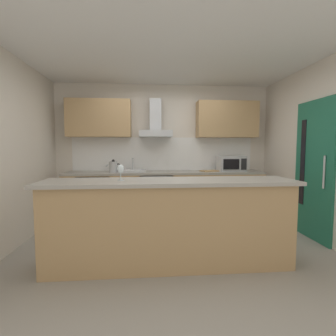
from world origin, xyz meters
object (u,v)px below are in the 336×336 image
(range_hood, at_px, (155,125))
(chopping_board, at_px, (210,171))
(microwave, at_px, (231,164))
(kettle, at_px, (113,167))
(refrigerator, at_px, (96,198))
(wine_glass, at_px, (121,169))
(sink, at_px, (132,170))
(oven, at_px, (156,195))

(range_hood, height_order, chopping_board, range_hood)
(range_hood, relative_size, chopping_board, 2.12)
(microwave, xyz_separation_m, chopping_board, (-0.41, 0.00, -0.14))
(kettle, distance_m, range_hood, 1.12)
(range_hood, bearing_deg, kettle, -168.30)
(refrigerator, distance_m, chopping_board, 2.21)
(microwave, distance_m, kettle, 2.24)
(microwave, height_order, chopping_board, microwave)
(kettle, relative_size, chopping_board, 0.85)
(microwave, bearing_deg, wine_glass, -134.44)
(microwave, xyz_separation_m, wine_glass, (-1.92, -1.96, 0.07))
(chopping_board, bearing_deg, kettle, -179.69)
(kettle, height_order, chopping_board, kettle)
(sink, xyz_separation_m, chopping_board, (1.48, -0.03, -0.02))
(refrigerator, height_order, kettle, kettle)
(oven, relative_size, sink, 1.60)
(oven, bearing_deg, kettle, -177.55)
(kettle, relative_size, range_hood, 0.40)
(wine_glass, height_order, chopping_board, wine_glass)
(oven, bearing_deg, wine_glass, -103.22)
(kettle, bearing_deg, oven, 2.45)
(kettle, relative_size, wine_glass, 1.62)
(refrigerator, bearing_deg, range_hood, 6.74)
(kettle, bearing_deg, wine_glass, -80.62)
(refrigerator, relative_size, chopping_board, 2.50)
(chopping_board, bearing_deg, sink, 178.66)
(microwave, distance_m, wine_glass, 2.74)
(microwave, height_order, range_hood, range_hood)
(oven, distance_m, refrigerator, 1.12)
(oven, xyz_separation_m, sink, (-0.44, 0.01, 0.47))
(range_hood, bearing_deg, wine_glass, -102.44)
(sink, bearing_deg, wine_glass, -90.77)
(oven, height_order, sink, sink)
(microwave, relative_size, sink, 1.00)
(sink, bearing_deg, refrigerator, -178.84)
(wine_glass, bearing_deg, chopping_board, 52.48)
(chopping_board, bearing_deg, oven, 178.69)
(range_hood, relative_size, wine_glass, 4.05)
(wine_glass, relative_size, chopping_board, 0.52)
(sink, bearing_deg, kettle, -172.70)
(sink, distance_m, chopping_board, 1.48)
(microwave, height_order, sink, microwave)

